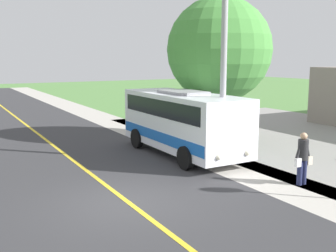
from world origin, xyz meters
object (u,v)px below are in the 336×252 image
Objects in this scene: shuttle_bus_front at (183,120)px; tree_curbside at (219,50)px; pedestrian_with_bags at (303,157)px; street_light_pole at (222,38)px.

tree_curbside is at bearing -154.14° from shuttle_bus_front.
pedestrian_with_bags is 0.25× the size of tree_curbside.
street_light_pole is at bearing 100.74° from shuttle_bus_front.
tree_curbside is (-2.51, -3.53, -0.37)m from street_light_pole.
shuttle_bus_front is at bearing -77.90° from pedestrian_with_bags.
street_light_pole is at bearing -77.07° from pedestrian_with_bags.
pedestrian_with_bags is 8.04m from tree_curbside.
pedestrian_with_bags is 5.32m from street_light_pole.
tree_curbside is (-1.72, -6.99, 3.59)m from pedestrian_with_bags.
pedestrian_with_bags is at bearing 102.93° from street_light_pole.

